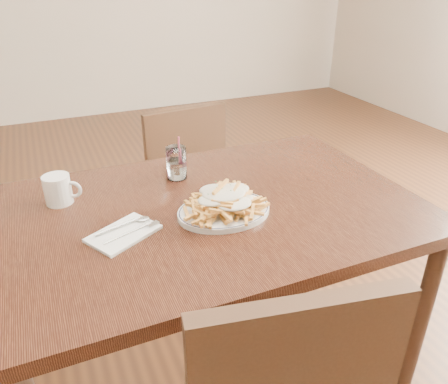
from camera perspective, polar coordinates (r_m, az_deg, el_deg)
name	(u,v)px	position (r m, az deg, el deg)	size (l,w,h in m)	color
floor	(215,380)	(1.77, -1.17, -23.34)	(7.00, 7.00, 0.00)	black
table	(213,228)	(1.32, -1.45, -4.67)	(1.20, 0.80, 0.75)	black
chair_far	(180,176)	(2.12, -5.81, 2.09)	(0.42, 0.42, 0.83)	#311D10
fries_plate	(224,211)	(1.23, 0.00, -2.50)	(0.31, 0.28, 0.02)	white
loaded_fries	(224,197)	(1.21, 0.00, -0.64)	(0.26, 0.22, 0.07)	gold
napkin	(123,233)	(1.17, -13.00, -5.30)	(0.17, 0.11, 0.01)	white
cutlery	(123,230)	(1.17, -13.10, -4.88)	(0.18, 0.12, 0.01)	silver
water_glass	(177,165)	(1.44, -6.21, 3.55)	(0.07, 0.07, 0.15)	white
coffee_mug	(59,190)	(1.36, -20.80, 0.30)	(0.11, 0.08, 0.09)	white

